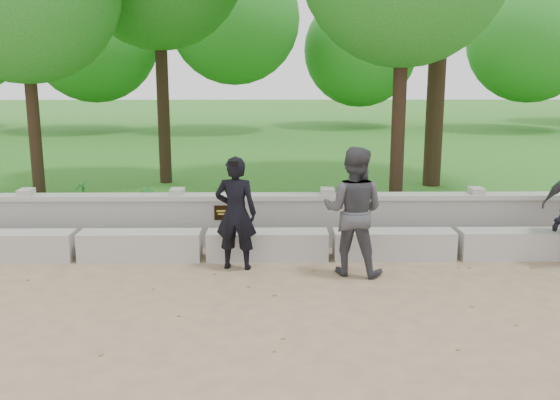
{
  "coord_description": "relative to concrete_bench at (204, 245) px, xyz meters",
  "views": [
    {
      "loc": [
        1.07,
        -7.57,
        2.98
      ],
      "look_at": [
        1.19,
        1.58,
        1.02
      ],
      "focal_mm": 40.0,
      "sensor_mm": 36.0,
      "label": 1
    }
  ],
  "objects": [
    {
      "name": "parapet_wall",
      "position": [
        0.0,
        0.7,
        0.24
      ],
      "size": [
        12.5,
        0.35,
        0.9
      ],
      "color": "#9D9B94",
      "rests_on": "ground"
    },
    {
      "name": "shrub_c",
      "position": [
        2.45,
        1.4,
        0.3
      ],
      "size": [
        0.62,
        0.59,
        0.54
      ],
      "primitive_type": "imported",
      "rotation": [
        0.0,
        0.0,
        3.57
      ],
      "color": "#29792A",
      "rests_on": "lawn"
    },
    {
      "name": "shrub_b",
      "position": [
        -1.15,
        1.4,
        0.34
      ],
      "size": [
        0.45,
        0.43,
        0.63
      ],
      "primitive_type": "imported",
      "rotation": [
        0.0,
        0.0,
        2.49
      ],
      "color": "#29792A",
      "rests_on": "lawn"
    },
    {
      "name": "shrub_d",
      "position": [
        -2.51,
        2.16,
        0.35
      ],
      "size": [
        0.43,
        0.45,
        0.65
      ],
      "primitive_type": "imported",
      "rotation": [
        0.0,
        0.0,
        5.05
      ],
      "color": "#29792A",
      "rests_on": "lawn"
    },
    {
      "name": "man_main",
      "position": [
        0.54,
        -0.47,
        0.63
      ],
      "size": [
        0.67,
        0.6,
        1.71
      ],
      "color": "black",
      "rests_on": "ground"
    },
    {
      "name": "ground",
      "position": [
        -0.0,
        -1.9,
        -0.22
      ],
      "size": [
        80.0,
        80.0,
        0.0
      ],
      "primitive_type": "plane",
      "color": "#9F8561",
      "rests_on": "ground"
    },
    {
      "name": "lawn",
      "position": [
        -0.0,
        12.1,
        -0.1
      ],
      "size": [
        40.0,
        22.0,
        0.25
      ],
      "primitive_type": "cube",
      "color": "#23681B",
      "rests_on": "ground"
    },
    {
      "name": "visitor_left",
      "position": [
        2.25,
        -0.72,
        0.71
      ],
      "size": [
        1.09,
        0.97,
        1.87
      ],
      "color": "#3F3E43",
      "rests_on": "ground"
    },
    {
      "name": "concrete_bench",
      "position": [
        0.0,
        0.0,
        0.0
      ],
      "size": [
        11.9,
        0.45,
        0.45
      ],
      "color": "#A7A59E",
      "rests_on": "ground"
    }
  ]
}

